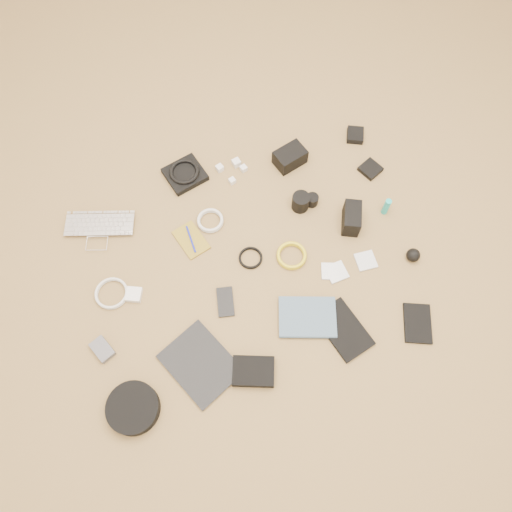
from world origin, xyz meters
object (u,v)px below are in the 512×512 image
object	(u,v)px
phone	(225,302)
headphone_case	(133,408)
tablet	(200,364)
dslr_camera	(290,157)
laptop	(99,233)
paperback	(308,338)

from	to	relation	value
phone	headphone_case	bearing A→B (deg)	-134.50
phone	tablet	bearing A→B (deg)	-116.18
dslr_camera	phone	size ratio (longest dim) A/B	1.09
headphone_case	dslr_camera	bearing A→B (deg)	42.72
tablet	headphone_case	xyz separation A→B (m)	(-0.28, -0.08, 0.02)
laptop	tablet	size ratio (longest dim) A/B	1.06
dslr_camera	headphone_case	size ratio (longest dim) A/B	0.71
headphone_case	phone	bearing A→B (deg)	33.54
laptop	phone	distance (m)	0.63
laptop	headphone_case	xyz separation A→B (m)	(-0.02, -0.76, 0.01)
phone	laptop	bearing A→B (deg)	144.22
tablet	headphone_case	distance (m)	0.29
dslr_camera	headphone_case	xyz separation A→B (m)	(-0.92, -0.85, -0.01)
tablet	laptop	bearing A→B (deg)	86.43
tablet	paperback	bearing A→B (deg)	-29.70
headphone_case	paperback	xyz separation A→B (m)	(0.70, 0.04, -0.02)
dslr_camera	phone	world-z (taller)	dslr_camera
laptop	dslr_camera	size ratio (longest dim) A/B	2.16
laptop	headphone_case	world-z (taller)	headphone_case
dslr_camera	headphone_case	distance (m)	1.25
laptop	tablet	bearing A→B (deg)	-51.45
dslr_camera	tablet	xyz separation A→B (m)	(-0.64, -0.76, -0.03)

